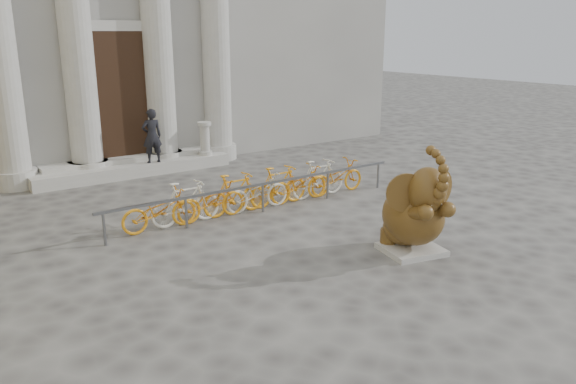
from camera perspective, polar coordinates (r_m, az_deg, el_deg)
ground at (r=9.89m, az=4.22°, el=-9.03°), size 80.00×80.00×0.00m
entrance_steps at (r=17.72m, az=-15.48°, el=2.34°), size 6.00×1.20×0.36m
elephant_statue at (r=11.07m, az=12.75°, el=-2.20°), size 1.43×1.72×2.19m
bike_rack at (r=13.57m, az=-3.16°, el=0.23°), size 8.00×0.53×1.00m
pedestrian at (r=17.38m, az=-13.66°, el=5.56°), size 0.63×0.44×1.63m
balustrade_post at (r=18.21m, az=-8.44°, el=5.26°), size 0.44×0.44×1.07m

